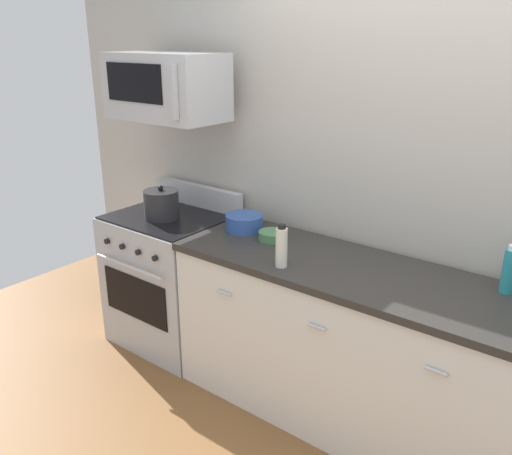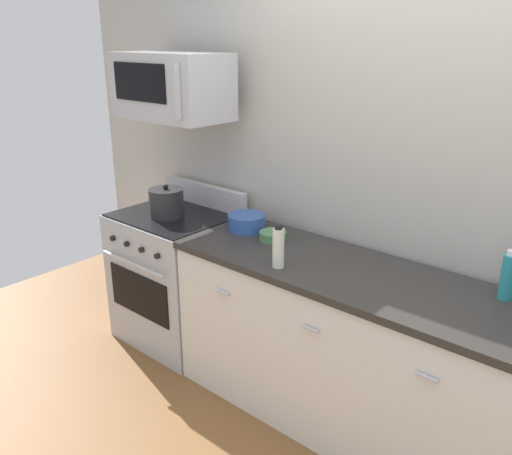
% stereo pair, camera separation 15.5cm
% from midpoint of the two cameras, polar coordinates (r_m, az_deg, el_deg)
% --- Properties ---
extents(ground_plane, '(6.77, 6.77, 0.00)m').
position_cam_midpoint_polar(ground_plane, '(3.17, 12.53, -20.95)').
color(ground_plane, brown).
extents(back_wall, '(5.64, 0.10, 2.70)m').
position_cam_midpoint_polar(back_wall, '(2.89, 18.08, 4.85)').
color(back_wall, '#B7B2A8').
rests_on(back_wall, ground_plane).
extents(counter_unit, '(2.55, 0.66, 0.92)m').
position_cam_midpoint_polar(counter_unit, '(2.90, 13.22, -14.03)').
color(counter_unit, silver).
rests_on(counter_unit, ground_plane).
extents(range_oven, '(0.76, 0.69, 1.07)m').
position_cam_midpoint_polar(range_oven, '(3.76, -10.12, -5.32)').
color(range_oven, '#B7BABF').
rests_on(range_oven, ground_plane).
extents(microwave, '(0.74, 0.44, 0.40)m').
position_cam_midpoint_polar(microwave, '(3.46, -10.87, 14.54)').
color(microwave, '#B7BABF').
extents(bottle_vinegar_white, '(0.06, 0.06, 0.23)m').
position_cam_midpoint_polar(bottle_vinegar_white, '(2.74, 1.11, -2.09)').
color(bottle_vinegar_white, silver).
rests_on(bottle_vinegar_white, countertop_slab).
extents(bottle_dish_soap, '(0.06, 0.06, 0.23)m').
position_cam_midpoint_polar(bottle_dish_soap, '(2.69, 23.89, -4.21)').
color(bottle_dish_soap, teal).
rests_on(bottle_dish_soap, countertop_slab).
extents(bowl_green_glaze, '(0.16, 0.16, 0.05)m').
position_cam_midpoint_polar(bowl_green_glaze, '(3.12, 0.30, -0.85)').
color(bowl_green_glaze, '#477A4C').
rests_on(bowl_green_glaze, countertop_slab).
extents(bowl_blue_mixing, '(0.23, 0.23, 0.10)m').
position_cam_midpoint_polar(bowl_blue_mixing, '(3.27, -2.62, 0.58)').
color(bowl_blue_mixing, '#2D519E').
rests_on(bowl_blue_mixing, countertop_slab).
extents(stockpot, '(0.23, 0.23, 0.22)m').
position_cam_midpoint_polar(stockpot, '(3.53, -11.29, 2.44)').
color(stockpot, '#262628').
rests_on(stockpot, range_oven).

